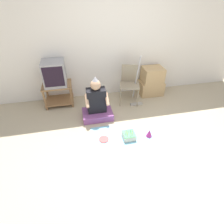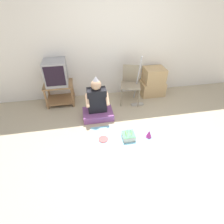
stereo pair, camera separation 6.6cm
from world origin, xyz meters
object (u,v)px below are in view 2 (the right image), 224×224
(person_seated, at_px, (97,105))
(party_hat_blue, at_px, (149,134))
(folding_chair, at_px, (131,82))
(paper_plate, at_px, (103,139))
(tv, at_px, (56,73))
(dust_mop, at_px, (137,91))
(birthday_cake, at_px, (129,136))
(cardboard_box_stack, at_px, (153,82))

(person_seated, relative_size, party_hat_blue, 6.01)
(folding_chair, height_order, paper_plate, folding_chair)
(tv, relative_size, person_seated, 0.57)
(dust_mop, xyz_separation_m, birthday_cake, (-0.49, -1.11, -0.27))
(dust_mop, height_order, party_hat_blue, dust_mop)
(birthday_cake, bearing_deg, person_seated, 121.41)
(tv, relative_size, folding_chair, 0.61)
(cardboard_box_stack, relative_size, paper_plate, 3.87)
(dust_mop, bearing_deg, person_seated, -160.01)
(party_hat_blue, bearing_deg, folding_chair, 90.74)
(party_hat_blue, distance_m, paper_plate, 0.83)
(person_seated, bearing_deg, paper_plate, -88.92)
(party_hat_blue, bearing_deg, person_seated, 136.36)
(person_seated, relative_size, paper_plate, 5.08)
(dust_mop, distance_m, paper_plate, 1.45)
(paper_plate, bearing_deg, dust_mop, 48.43)
(tv, distance_m, birthday_cake, 2.04)
(cardboard_box_stack, xyz_separation_m, paper_plate, (-1.45, -1.41, -0.32))
(tv, relative_size, paper_plate, 2.91)
(tv, bearing_deg, dust_mop, -11.18)
(dust_mop, height_order, person_seated, dust_mop)
(dust_mop, height_order, paper_plate, dust_mop)
(birthday_cake, bearing_deg, paper_plate, 173.60)
(person_seated, bearing_deg, birthday_cake, -58.59)
(person_seated, bearing_deg, party_hat_blue, -43.64)
(person_seated, distance_m, paper_plate, 0.77)
(paper_plate, bearing_deg, cardboard_box_stack, 44.21)
(birthday_cake, distance_m, party_hat_blue, 0.37)
(cardboard_box_stack, distance_m, person_seated, 1.62)
(person_seated, xyz_separation_m, birthday_cake, (0.47, -0.76, -0.24))
(birthday_cake, relative_size, paper_plate, 1.22)
(folding_chair, distance_m, cardboard_box_stack, 0.70)
(cardboard_box_stack, distance_m, dust_mop, 0.62)
(tv, relative_size, birthday_cake, 2.40)
(folding_chair, xyz_separation_m, cardboard_box_stack, (0.64, 0.22, -0.18))
(cardboard_box_stack, bearing_deg, person_seated, -154.56)
(person_seated, height_order, paper_plate, person_seated)
(tv, bearing_deg, party_hat_blue, -42.56)
(tv, xyz_separation_m, folding_chair, (1.61, -0.21, -0.25))
(folding_chair, height_order, person_seated, person_seated)
(person_seated, distance_m, birthday_cake, 0.93)
(cardboard_box_stack, height_order, birthday_cake, cardboard_box_stack)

